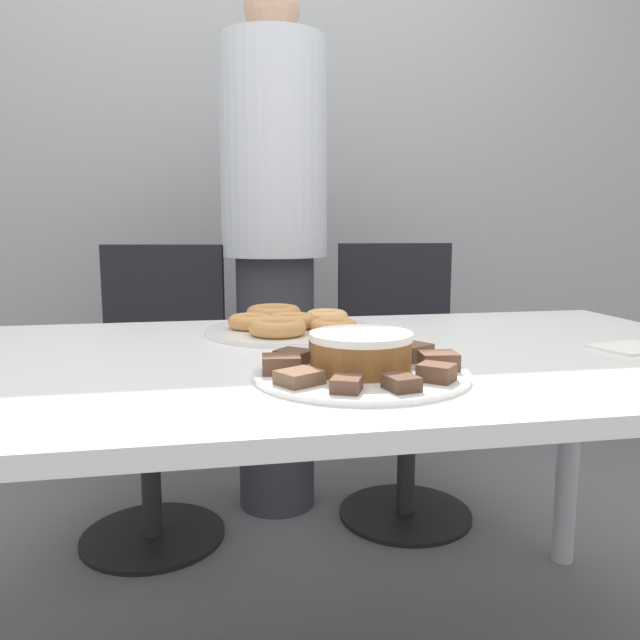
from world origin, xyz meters
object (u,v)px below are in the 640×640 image
office_chair_left (154,399)px  frosted_cake (361,352)px  napkin (631,348)px  plate_donuts (291,330)px  plate_cake (361,374)px  office_chair_right (403,386)px  person_standing (275,241)px

office_chair_left → frosted_cake: 1.13m
office_chair_left → napkin: 1.35m
plate_donuts → office_chair_left: bearing=121.5°
office_chair_left → plate_cake: bearing=-55.5°
office_chair_left → office_chair_right: size_ratio=1.00×
office_chair_left → plate_cake: office_chair_left is taller
plate_cake → person_standing: bearing=90.2°
plate_cake → plate_donuts: 0.43m
office_chair_left → office_chair_right: (0.81, 0.00, 0.00)m
napkin → office_chair_left: bearing=137.5°
person_standing → frosted_cake: 1.13m
office_chair_left → plate_donuts: (0.35, -0.57, 0.30)m
person_standing → napkin: (0.57, -1.00, -0.18)m
plate_cake → napkin: 0.58m
person_standing → plate_cake: bearing=-89.8°
office_chair_right → napkin: (0.16, -0.89, 0.30)m
plate_donuts → frosted_cake: frosted_cake is taller
plate_donuts → napkin: (0.62, -0.31, -0.00)m
plate_cake → frosted_cake: 0.04m
frosted_cake → napkin: frosted_cake is taller
office_chair_right → plate_cake: bearing=-108.2°
office_chair_left → plate_donuts: size_ratio=2.35×
plate_donuts → office_chair_right: bearing=51.4°
office_chair_right → napkin: office_chair_right is taller
plate_cake → napkin: (0.57, 0.12, -0.00)m
office_chair_left → napkin: office_chair_left is taller
office_chair_right → plate_donuts: office_chair_right is taller
plate_cake → frosted_cake: size_ratio=2.11×
plate_donuts → napkin: size_ratio=2.53×
plate_cake → plate_donuts: bearing=96.5°
person_standing → plate_donuts: (-0.04, -0.69, -0.18)m
plate_cake → napkin: size_ratio=2.27×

